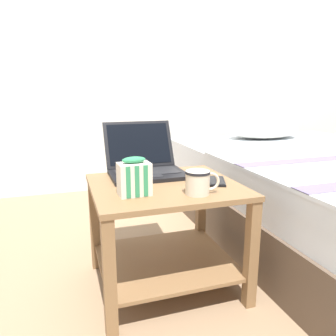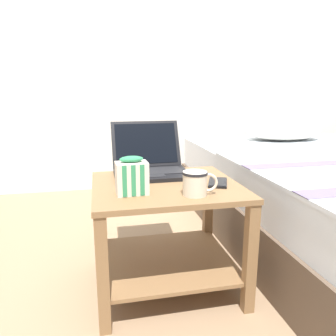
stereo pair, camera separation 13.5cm
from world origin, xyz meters
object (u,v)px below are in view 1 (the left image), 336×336
Objects in this scene: mug_front_left at (198,181)px; cell_phone at (216,181)px; laptop at (145,164)px; bed at (329,192)px; snack_bag at (134,178)px.

mug_front_left reaches higher than cell_phone.
cell_phone is (0.26, -0.24, -0.04)m from laptop.
mug_front_left is 0.80× the size of cell_phone.
cell_phone is at bearing -43.49° from laptop.
bed reaches higher than snack_bag.
bed is 5.71× the size of laptop.
snack_bag is (-0.24, 0.06, 0.02)m from mug_front_left.
snack_bag is at bearing -170.05° from cell_phone.
cell_phone is (0.14, 0.13, -0.05)m from mug_front_left.
laptop reaches higher than cell_phone.
bed reaches higher than mug_front_left.
laptop is 2.10× the size of cell_phone.
laptop is (-1.19, -0.05, 0.27)m from bed.
snack_bag is 0.88× the size of cell_phone.
bed is at bearing 15.42° from snack_bag.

